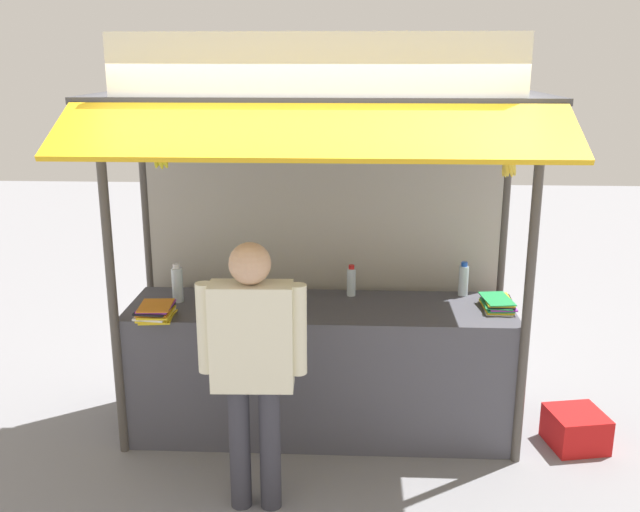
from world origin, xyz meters
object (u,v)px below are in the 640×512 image
Objects in this scene: banana_bunch_leftmost at (161,155)px; water_bottle_back_right at (177,284)px; banana_bunch_inner_right at (509,162)px; plastic_crate at (576,429)px; magazine_stack_back_left at (498,304)px; magazine_stack_mid_left at (227,300)px; water_bottle_rear_center at (463,280)px; water_bottle_far_left at (351,281)px; magazine_stack_mid_right at (156,311)px; vendor_person at (252,354)px.

water_bottle_back_right is at bearing 98.84° from banana_bunch_leftmost.
banana_bunch_inner_right reaches higher than plastic_crate.
magazine_stack_mid_left is at bearing 179.91° from magazine_stack_back_left.
water_bottle_rear_center reaches higher than magazine_stack_back_left.
banana_bunch_leftmost is (-1.89, -0.72, 0.96)m from water_bottle_rear_center.
plastic_crate is at bearing -13.90° from water_bottle_far_left.
water_bottle_back_right is at bearing 78.49° from magazine_stack_mid_right.
water_bottle_rear_center is at bearing 97.80° from banana_bunch_inner_right.
water_bottle_rear_center is 0.15× the size of vendor_person.
magazine_stack_mid_right is (-1.25, -0.51, -0.06)m from water_bottle_far_left.
vendor_person is at bearing -115.19° from water_bottle_far_left.
water_bottle_far_left is at bearing -117.19° from vendor_person.
magazine_stack_back_left is at bearing -0.09° from magazine_stack_mid_left.
water_bottle_far_left is 0.79× the size of magazine_stack_mid_right.
banana_bunch_leftmost is 0.90× the size of banana_bunch_inner_right.
water_bottle_rear_center is at bearing 15.15° from magazine_stack_mid_right.
magazine_stack_mid_left is 1.81m from magazine_stack_back_left.
magazine_stack_back_left is (0.19, -0.27, -0.08)m from water_bottle_rear_center.
water_bottle_far_left is 0.87m from magazine_stack_mid_left.
vendor_person is at bearing -162.06° from banana_bunch_inner_right.
plastic_crate is (2.71, -0.19, -0.92)m from water_bottle_back_right.
plastic_crate is at bearing -29.47° from water_bottle_rear_center.
magazine_stack_mid_right is (-2.03, -0.55, -0.07)m from water_bottle_rear_center.
water_bottle_back_right is at bearing 172.78° from magazine_stack_mid_left.
water_bottle_rear_center is 0.78× the size of banana_bunch_inner_right.
magazine_stack_mid_right is at bearing -145.60° from magazine_stack_mid_left.
water_bottle_far_left reaches higher than magazine_stack_back_left.
banana_bunch_inner_right is at bearing -14.85° from magazine_stack_mid_left.
vendor_person reaches higher than magazine_stack_back_left.
magazine_stack_mid_right is at bearing -157.79° from water_bottle_far_left.
vendor_person is 4.56× the size of plastic_crate.
vendor_person is (0.30, -0.92, 0.01)m from magazine_stack_mid_left.
magazine_stack_mid_right reaches higher than plastic_crate.
water_bottle_rear_center is 0.69× the size of plastic_crate.
banana_bunch_inner_right is at bearing -82.20° from water_bottle_rear_center.
water_bottle_far_left is 1.81m from plastic_crate.
banana_bunch_inner_right is at bearing -37.74° from water_bottle_far_left.
water_bottle_back_right is 2.16m from magazine_stack_back_left.
banana_bunch_inner_right is (1.99, -0.00, -0.03)m from banana_bunch_leftmost.
magazine_stack_mid_right is at bearing -164.85° from water_bottle_rear_center.
banana_bunch_inner_right reaches higher than water_bottle_far_left.
magazine_stack_mid_left is at bearing -7.22° from water_bottle_back_right.
water_bottle_far_left is 0.71× the size of magazine_stack_back_left.
water_bottle_back_right is (-1.18, -0.18, 0.02)m from water_bottle_far_left.
magazine_stack_mid_right is 0.50m from magazine_stack_mid_left.
water_bottle_rear_center is 0.90× the size of water_bottle_back_right.
water_bottle_rear_center is 1.98m from water_bottle_back_right.
water_bottle_back_right is 0.89× the size of magazine_stack_mid_left.
magazine_stack_back_left is 1.01× the size of banana_bunch_inner_right.
plastic_crate is at bearing 2.76° from magazine_stack_mid_right.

